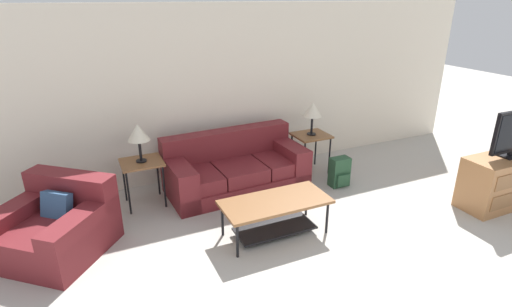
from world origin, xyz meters
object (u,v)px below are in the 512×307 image
object	(u,v)px
armchair	(55,228)
coffee_table	(275,209)
tv_console	(503,181)
side_table_left	(142,166)
side_table_right	(311,139)
backpack	(340,172)
couch	(235,169)
table_lamp_right	(313,110)
table_lamp_left	(138,133)

from	to	relation	value
armchair	coffee_table	bearing A→B (deg)	-17.27
tv_console	side_table_left	bearing A→B (deg)	155.33
side_table_left	side_table_right	bearing A→B (deg)	0.00
tv_console	backpack	xyz separation A→B (m)	(-1.66, 1.39, -0.14)
couch	table_lamp_right	bearing A→B (deg)	2.10
side_table_right	tv_console	size ratio (longest dim) A/B	0.52
coffee_table	table_lamp_right	world-z (taller)	table_lamp_right
table_lamp_left	couch	bearing A→B (deg)	-2.11
coffee_table	table_lamp_right	bearing A→B (deg)	46.08
side_table_left	table_lamp_right	xyz separation A→B (m)	(2.64, 0.00, 0.46)
backpack	side_table_right	bearing A→B (deg)	100.68
couch	coffee_table	world-z (taller)	couch
armchair	backpack	world-z (taller)	armchair
armchair	backpack	distance (m)	3.85
armchair	side_table_left	world-z (taller)	armchair
side_table_left	table_lamp_left	world-z (taller)	table_lamp_left
couch	side_table_left	xyz separation A→B (m)	(-1.32, 0.05, 0.27)
side_table_left	backpack	size ratio (longest dim) A/B	1.41
side_table_right	table_lamp_right	world-z (taller)	table_lamp_right
coffee_table	couch	bearing A→B (deg)	88.35
table_lamp_right	tv_console	distance (m)	2.79
side_table_right	table_lamp_left	xyz separation A→B (m)	(-2.64, 0.00, 0.46)
tv_console	table_lamp_left	bearing A→B (deg)	155.33
couch	side_table_right	world-z (taller)	couch
coffee_table	tv_console	size ratio (longest dim) A/B	1.05
armchair	tv_console	bearing A→B (deg)	-13.81
couch	tv_console	xyz separation A→B (m)	(3.10, -1.98, 0.06)
side_table_left	tv_console	bearing A→B (deg)	-24.67
couch	backpack	size ratio (longest dim) A/B	4.58
coffee_table	table_lamp_right	xyz separation A→B (m)	(1.36, 1.41, 0.69)
armchair	table_lamp_left	xyz separation A→B (m)	(1.09, 0.68, 0.74)
armchair	backpack	bearing A→B (deg)	0.52
armchair	backpack	size ratio (longest dim) A/B	3.32
table_lamp_left	side_table_right	bearing A→B (deg)	-0.00
coffee_table	table_lamp_left	size ratio (longest dim) A/B	2.48
couch	coffee_table	bearing A→B (deg)	-91.65
tv_console	couch	bearing A→B (deg)	147.45
armchair	table_lamp_right	size ratio (longest dim) A/B	2.89
coffee_table	backpack	distance (m)	1.67
table_lamp_right	tv_console	world-z (taller)	table_lamp_right
tv_console	backpack	bearing A→B (deg)	140.13
side_table_right	table_lamp_left	distance (m)	2.68
tv_console	table_lamp_right	bearing A→B (deg)	131.31
side_table_left	side_table_right	distance (m)	2.64
armchair	side_table_right	bearing A→B (deg)	10.28
side_table_right	backpack	size ratio (longest dim) A/B	1.41
side_table_right	table_lamp_right	size ratio (longest dim) A/B	1.23
side_table_left	table_lamp_right	size ratio (longest dim) A/B	1.23
side_table_left	table_lamp_right	world-z (taller)	table_lamp_right
table_lamp_left	tv_console	size ratio (longest dim) A/B	0.42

